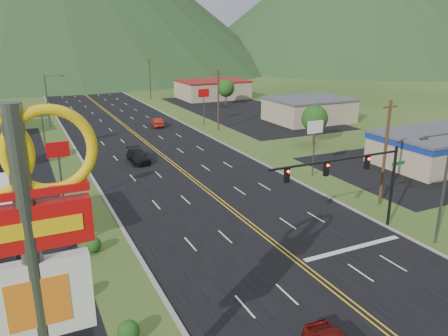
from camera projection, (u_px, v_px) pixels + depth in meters
name	position (u px, v px, depth m)	size (l,w,h in m)	color
pylon_sign	(33.00, 261.00, 12.91)	(4.32, 0.60, 14.00)	#59595E
traffic_signal	(356.00, 172.00, 34.08)	(13.10, 0.43, 7.00)	black
streetlight_east	(442.00, 181.00, 32.62)	(3.28, 0.25, 9.00)	#59595E
streetlight_west	(49.00, 97.00, 74.94)	(3.28, 0.25, 9.00)	#59595E
building_east_near	(440.00, 147.00, 54.15)	(15.40, 10.40, 4.10)	tan
building_east_mid	(309.00, 110.00, 80.87)	(14.40, 11.40, 4.30)	tan
building_east_far	(212.00, 89.00, 109.37)	(16.40, 12.40, 4.50)	tan
pole_sign_west_a	(59.00, 156.00, 39.54)	(2.00, 0.18, 6.40)	#59595E
pole_sign_west_b	(42.00, 116.00, 58.51)	(2.00, 0.18, 6.40)	#59595E
pole_sign_east_a	(315.00, 133.00, 48.92)	(2.00, 0.18, 6.40)	#59595E
pole_sign_east_b	(204.00, 97.00, 76.51)	(2.00, 0.18, 6.40)	#59595E
tree_east_a	(315.00, 118.00, 63.31)	(3.84, 3.84, 5.82)	#382314
tree_east_b	(226.00, 88.00, 97.71)	(3.84, 3.84, 5.82)	#382314
utility_pole_a	(385.00, 153.00, 40.48)	(1.60, 0.28, 10.00)	#382314
utility_pole_b	(218.00, 100.00, 72.38)	(1.60, 0.28, 10.00)	#382314
utility_pole_c	(150.00, 78.00, 106.86)	(1.60, 0.28, 10.00)	#382314
utility_pole_d	(115.00, 67.00, 141.35)	(1.60, 0.28, 10.00)	#382314
car_dark_mid	(138.00, 156.00, 55.40)	(2.12, 5.20, 1.51)	black
car_red_far	(157.00, 122.00, 76.57)	(1.55, 4.45, 1.47)	#9D2111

